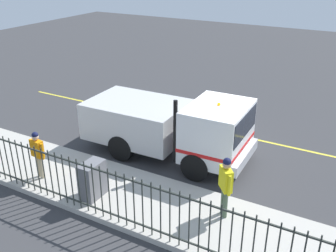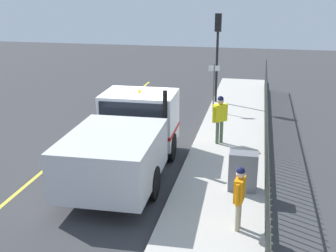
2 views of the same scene
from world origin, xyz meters
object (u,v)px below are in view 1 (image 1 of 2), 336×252
at_px(work_truck, 176,124).
at_px(worker_standing, 226,181).
at_px(pedestrian_distant, 37,150).
at_px(traffic_cone, 202,131).
at_px(utility_cabinet, 93,180).

distance_m(work_truck, worker_standing, 3.89).
xyz_separation_m(pedestrian_distant, traffic_cone, (-5.49, 3.22, -0.83)).
relative_size(work_truck, utility_cabinet, 5.45).
height_order(worker_standing, utility_cabinet, worker_standing).
bearing_deg(utility_cabinet, worker_standing, 105.35).
distance_m(utility_cabinet, traffic_cone, 5.61).
bearing_deg(traffic_cone, pedestrian_distant, -30.40).
bearing_deg(pedestrian_distant, work_truck, -121.74).
relative_size(pedestrian_distant, traffic_cone, 2.46).
bearing_deg(traffic_cone, work_truck, -5.92).
bearing_deg(worker_standing, traffic_cone, -9.47).
xyz_separation_m(worker_standing, traffic_cone, (-4.47, -2.69, -0.94)).
bearing_deg(utility_cabinet, pedestrian_distant, -90.20).
xyz_separation_m(worker_standing, pedestrian_distant, (1.02, -5.91, -0.11)).
relative_size(pedestrian_distant, utility_cabinet, 1.44).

